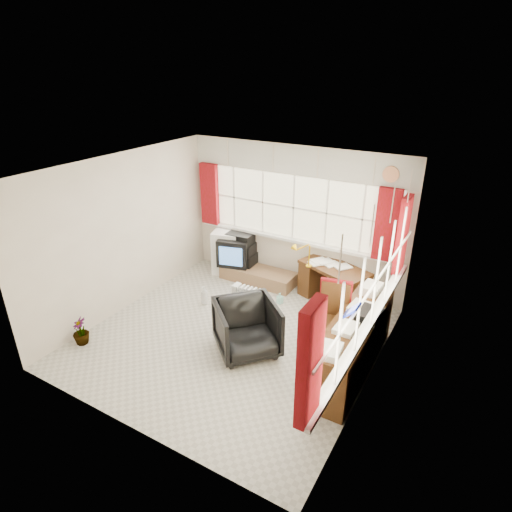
{
  "coord_description": "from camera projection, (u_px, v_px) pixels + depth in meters",
  "views": [
    {
      "loc": [
        2.93,
        -4.37,
        3.72
      ],
      "look_at": [
        0.08,
        0.55,
        1.12
      ],
      "focal_mm": 30.0,
      "sensor_mm": 36.0,
      "label": 1
    }
  ],
  "objects": [
    {
      "name": "ground",
      "position": [
        232.0,
        337.0,
        6.32
      ],
      "size": [
        4.0,
        4.0,
        0.0
      ],
      "primitive_type": "plane",
      "color": "beige",
      "rests_on": "ground"
    },
    {
      "name": "room_walls",
      "position": [
        230.0,
        244.0,
        5.7
      ],
      "size": [
        4.0,
        4.0,
        4.0
      ],
      "color": "beige",
      "rests_on": "ground"
    },
    {
      "name": "window_back",
      "position": [
        292.0,
        236.0,
        7.46
      ],
      "size": [
        3.7,
        0.12,
        3.6
      ],
      "color": "beige",
      "rests_on": "room_walls"
    },
    {
      "name": "window_right",
      "position": [
        369.0,
        319.0,
        5.04
      ],
      "size": [
        0.12,
        3.7,
        3.6
      ],
      "color": "beige",
      "rests_on": "room_walls"
    },
    {
      "name": "curtains",
      "position": [
        321.0,
        238.0,
        6.02
      ],
      "size": [
        3.83,
        3.83,
        1.15
      ],
      "color": "maroon",
      "rests_on": "room_walls"
    },
    {
      "name": "overhead_cabinets",
      "position": [
        330.0,
        182.0,
        5.71
      ],
      "size": [
        3.98,
        3.98,
        0.48
      ],
      "color": "beige",
      "rests_on": "room_walls"
    },
    {
      "name": "desk",
      "position": [
        333.0,
        283.0,
        7.09
      ],
      "size": [
        1.28,
        0.94,
        0.7
      ],
      "color": "#5A3015",
      "rests_on": "ground"
    },
    {
      "name": "desk_lamp",
      "position": [
        309.0,
        251.0,
        6.86
      ],
      "size": [
        0.17,
        0.15,
        0.4
      ],
      "color": "#F2B80A",
      "rests_on": "desk"
    },
    {
      "name": "task_chair",
      "position": [
        333.0,
        315.0,
        5.84
      ],
      "size": [
        0.52,
        0.54,
        1.05
      ],
      "color": "black",
      "rests_on": "ground"
    },
    {
      "name": "office_chair",
      "position": [
        247.0,
        328.0,
        5.87
      ],
      "size": [
        1.16,
        1.16,
        0.76
      ],
      "primitive_type": "imported",
      "rotation": [
        0.0,
        0.0,
        0.84
      ],
      "color": "black",
      "rests_on": "ground"
    },
    {
      "name": "radiator",
      "position": [
        250.0,
        311.0,
        6.47
      ],
      "size": [
        0.45,
        0.19,
        0.67
      ],
      "color": "white",
      "rests_on": "ground"
    },
    {
      "name": "credenza",
      "position": [
        352.0,
        344.0,
        5.53
      ],
      "size": [
        0.5,
        2.0,
        0.85
      ],
      "color": "#5A3015",
      "rests_on": "ground"
    },
    {
      "name": "file_tray",
      "position": [
        369.0,
        315.0,
        5.38
      ],
      "size": [
        0.3,
        0.37,
        0.12
      ],
      "primitive_type": "cube",
      "rotation": [
        0.0,
        0.0,
        -0.07
      ],
      "color": "black",
      "rests_on": "credenza"
    },
    {
      "name": "tv_bench",
      "position": [
        258.0,
        275.0,
        7.87
      ],
      "size": [
        1.4,
        0.5,
        0.25
      ],
      "primitive_type": "cube",
      "color": "#846042",
      "rests_on": "ground"
    },
    {
      "name": "crt_tv",
      "position": [
        235.0,
        251.0,
        7.94
      ],
      "size": [
        0.68,
        0.65,
        0.52
      ],
      "color": "black",
      "rests_on": "tv_bench"
    },
    {
      "name": "hifi_stack",
      "position": [
        240.0,
        249.0,
        7.96
      ],
      "size": [
        0.59,
        0.39,
        0.6
      ],
      "color": "black",
      "rests_on": "tv_bench"
    },
    {
      "name": "mini_fridge",
      "position": [
        227.0,
        251.0,
        8.14
      ],
      "size": [
        0.6,
        0.6,
        0.83
      ],
      "color": "white",
      "rests_on": "ground"
    },
    {
      "name": "spray_bottle_a",
      "position": [
        204.0,
        295.0,
        7.13
      ],
      "size": [
        0.13,
        0.13,
        0.33
      ],
      "primitive_type": "imported",
      "rotation": [
        0.0,
        0.0,
        -0.06
      ],
      "color": "silver",
      "rests_on": "ground"
    },
    {
      "name": "spray_bottle_b",
      "position": [
        280.0,
        298.0,
        7.18
      ],
      "size": [
        0.11,
        0.11,
        0.19
      ],
      "primitive_type": "imported",
      "rotation": [
        0.0,
        0.0,
        -0.31
      ],
      "color": "#99E4D2",
      "rests_on": "ground"
    },
    {
      "name": "flower_vase",
      "position": [
        81.0,
        331.0,
        6.11
      ],
      "size": [
        0.29,
        0.29,
        0.41
      ],
      "primitive_type": "imported",
      "rotation": [
        0.0,
        0.0,
        -0.37
      ],
      "color": "black",
      "rests_on": "ground"
    }
  ]
}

